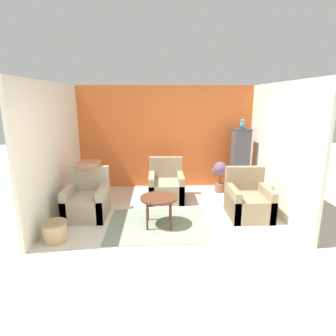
{
  "coord_description": "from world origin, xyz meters",
  "views": [
    {
      "loc": [
        -0.19,
        -3.73,
        2.22
      ],
      "look_at": [
        0.0,
        1.61,
        0.88
      ],
      "focal_mm": 30.0,
      "sensor_mm": 36.0,
      "label": 1
    }
  ],
  "objects_px": {
    "armchair_right": "(248,202)",
    "birdcage": "(240,161)",
    "coffee_table": "(159,200)",
    "parrot": "(242,124)",
    "armchair_middle": "(166,187)",
    "armchair_left": "(87,201)",
    "wicker_basket": "(55,231)",
    "potted_plant": "(220,173)"
  },
  "relations": [
    {
      "from": "armchair_right",
      "to": "parrot",
      "type": "height_order",
      "value": "parrot"
    },
    {
      "from": "armchair_right",
      "to": "parrot",
      "type": "bearing_deg",
      "value": 80.86
    },
    {
      "from": "coffee_table",
      "to": "parrot",
      "type": "bearing_deg",
      "value": 43.69
    },
    {
      "from": "armchair_middle",
      "to": "wicker_basket",
      "type": "bearing_deg",
      "value": -134.76
    },
    {
      "from": "potted_plant",
      "to": "wicker_basket",
      "type": "xyz_separation_m",
      "value": [
        -3.13,
        -2.29,
        -0.31
      ]
    },
    {
      "from": "coffee_table",
      "to": "armchair_right",
      "type": "bearing_deg",
      "value": 11.95
    },
    {
      "from": "coffee_table",
      "to": "parrot",
      "type": "xyz_separation_m",
      "value": [
        1.95,
        1.87,
        1.14
      ]
    },
    {
      "from": "armchair_middle",
      "to": "potted_plant",
      "type": "height_order",
      "value": "armchair_middle"
    },
    {
      "from": "parrot",
      "to": "potted_plant",
      "type": "height_order",
      "value": "parrot"
    },
    {
      "from": "birdcage",
      "to": "parrot",
      "type": "bearing_deg",
      "value": 90.0
    },
    {
      "from": "armchair_middle",
      "to": "potted_plant",
      "type": "xyz_separation_m",
      "value": [
        1.31,
        0.46,
        0.19
      ]
    },
    {
      "from": "birdcage",
      "to": "parrot",
      "type": "height_order",
      "value": "parrot"
    },
    {
      "from": "coffee_table",
      "to": "potted_plant",
      "type": "height_order",
      "value": "potted_plant"
    },
    {
      "from": "armchair_middle",
      "to": "birdcage",
      "type": "distance_m",
      "value": 1.92
    },
    {
      "from": "coffee_table",
      "to": "birdcage",
      "type": "bearing_deg",
      "value": 43.66
    },
    {
      "from": "armchair_left",
      "to": "birdcage",
      "type": "relative_size",
      "value": 0.59
    },
    {
      "from": "armchair_right",
      "to": "armchair_middle",
      "type": "relative_size",
      "value": 1.0
    },
    {
      "from": "wicker_basket",
      "to": "birdcage",
      "type": "bearing_deg",
      "value": 33.2
    },
    {
      "from": "armchair_right",
      "to": "birdcage",
      "type": "height_order",
      "value": "birdcage"
    },
    {
      "from": "armchair_middle",
      "to": "birdcage",
      "type": "bearing_deg",
      "value": 16.36
    },
    {
      "from": "coffee_table",
      "to": "parrot",
      "type": "distance_m",
      "value": 2.93
    },
    {
      "from": "coffee_table",
      "to": "birdcage",
      "type": "distance_m",
      "value": 2.71
    },
    {
      "from": "coffee_table",
      "to": "parrot",
      "type": "height_order",
      "value": "parrot"
    },
    {
      "from": "armchair_middle",
      "to": "wicker_basket",
      "type": "height_order",
      "value": "armchair_middle"
    },
    {
      "from": "parrot",
      "to": "armchair_middle",
      "type": "bearing_deg",
      "value": -163.58
    },
    {
      "from": "coffee_table",
      "to": "armchair_left",
      "type": "height_order",
      "value": "armchair_left"
    },
    {
      "from": "coffee_table",
      "to": "armchair_right",
      "type": "relative_size",
      "value": 0.72
    },
    {
      "from": "armchair_left",
      "to": "birdcage",
      "type": "xyz_separation_m",
      "value": [
        3.33,
        1.38,
        0.45
      ]
    },
    {
      "from": "birdcage",
      "to": "wicker_basket",
      "type": "xyz_separation_m",
      "value": [
        -3.61,
        -2.36,
        -0.57
      ]
    },
    {
      "from": "armchair_left",
      "to": "wicker_basket",
      "type": "xyz_separation_m",
      "value": [
        -0.28,
        -0.98,
        -0.12
      ]
    },
    {
      "from": "coffee_table",
      "to": "armchair_right",
      "type": "height_order",
      "value": "armchair_right"
    },
    {
      "from": "armchair_right",
      "to": "wicker_basket",
      "type": "distance_m",
      "value": 3.48
    },
    {
      "from": "wicker_basket",
      "to": "potted_plant",
      "type": "bearing_deg",
      "value": 36.25
    },
    {
      "from": "coffee_table",
      "to": "armchair_left",
      "type": "bearing_deg",
      "value": 160.75
    },
    {
      "from": "birdcage",
      "to": "wicker_basket",
      "type": "relative_size",
      "value": 3.89
    },
    {
      "from": "coffee_table",
      "to": "potted_plant",
      "type": "distance_m",
      "value": 2.32
    },
    {
      "from": "armchair_right",
      "to": "armchair_middle",
      "type": "height_order",
      "value": "same"
    },
    {
      "from": "armchair_right",
      "to": "birdcage",
      "type": "bearing_deg",
      "value": 80.84
    },
    {
      "from": "armchair_left",
      "to": "armchair_right",
      "type": "height_order",
      "value": "same"
    },
    {
      "from": "armchair_middle",
      "to": "potted_plant",
      "type": "relative_size",
      "value": 1.21
    },
    {
      "from": "parrot",
      "to": "wicker_basket",
      "type": "relative_size",
      "value": 0.58
    },
    {
      "from": "armchair_right",
      "to": "potted_plant",
      "type": "height_order",
      "value": "armchair_right"
    }
  ]
}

